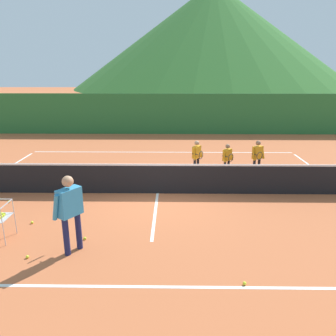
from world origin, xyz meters
TOP-DOWN VIEW (x-y plane):
  - ground_plane at (0.00, 0.00)m, footprint 120.00×120.00m
  - line_baseline_near at (0.00, -4.67)m, footprint 12.19×0.08m
  - line_baseline_far at (0.00, 5.34)m, footprint 12.19×0.08m
  - line_service_center at (0.00, 0.00)m, footprint 0.08×6.10m
  - tennis_net at (0.00, 0.00)m, footprint 12.87×0.08m
  - instructor at (-1.67, -3.47)m, footprint 0.59×0.84m
  - student_0 at (1.37, 1.99)m, footprint 0.43×0.70m
  - student_1 at (2.46, 1.80)m, footprint 0.45×0.66m
  - student_2 at (3.56, 1.84)m, footprint 0.53×0.65m
  - tennis_ball_0 at (-1.56, -2.97)m, footprint 0.07×0.07m
  - tennis_ball_1 at (-3.12, -2.17)m, footprint 0.07×0.07m
  - tennis_ball_3 at (-2.56, -3.77)m, footprint 0.07×0.07m
  - tennis_ball_4 at (-4.37, -0.82)m, footprint 0.07×0.07m
  - tennis_ball_5 at (1.80, -4.59)m, footprint 0.07×0.07m
  - windscreen_fence at (0.00, 9.87)m, footprint 26.82×0.08m
  - hill_0 at (8.05, 58.24)m, footprint 53.22×53.22m

SIDE VIEW (x-z plane):
  - ground_plane at x=0.00m, z-range 0.00..0.00m
  - line_baseline_near at x=0.00m, z-range 0.00..0.01m
  - line_baseline_far at x=0.00m, z-range 0.00..0.01m
  - line_service_center at x=0.00m, z-range 0.00..0.01m
  - tennis_ball_0 at x=-1.56m, z-range 0.00..0.07m
  - tennis_ball_1 at x=-3.12m, z-range 0.00..0.07m
  - tennis_ball_3 at x=-2.56m, z-range 0.00..0.07m
  - tennis_ball_4 at x=-4.37m, z-range 0.00..0.07m
  - tennis_ball_5 at x=1.80m, z-range 0.00..0.07m
  - tennis_net at x=0.00m, z-range -0.03..1.02m
  - student_1 at x=2.46m, z-range 0.12..1.33m
  - student_0 at x=1.37m, z-range 0.13..1.41m
  - student_2 at x=3.56m, z-range 0.13..1.46m
  - instructor at x=-1.67m, z-range 0.17..1.90m
  - windscreen_fence at x=0.00m, z-range 0.00..2.39m
  - hill_0 at x=8.05m, z-range 0.00..19.03m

